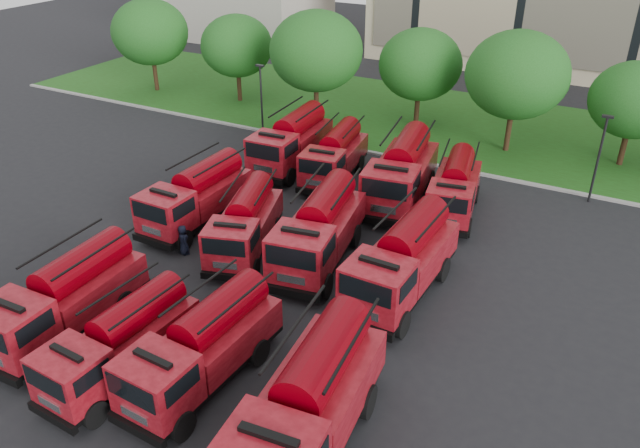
{
  "coord_description": "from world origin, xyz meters",
  "views": [
    {
      "loc": [
        13.54,
        -17.96,
        16.01
      ],
      "look_at": [
        1.33,
        4.74,
        1.8
      ],
      "focal_mm": 35.0,
      "sensor_mm": 36.0,
      "label": 1
    }
  ],
  "objects_px": {
    "fire_truck_0": "(65,297)",
    "fire_truck_1": "(121,342)",
    "fire_truck_8": "(291,141)",
    "fire_truck_2": "(203,346)",
    "fire_truck_5": "(245,223)",
    "fire_truck_10": "(402,172)",
    "fire_truck_4": "(196,196)",
    "fire_truck_6": "(319,230)",
    "fire_truck_3": "(309,404)",
    "firefighter_5": "(396,292)",
    "fire_truck_7": "(403,260)",
    "firefighter_4": "(185,254)",
    "fire_truck_11": "(455,188)",
    "fire_truck_9": "(335,155)"
  },
  "relations": [
    {
      "from": "fire_truck_0",
      "to": "fire_truck_7",
      "type": "distance_m",
      "value": 13.85
    },
    {
      "from": "fire_truck_1",
      "to": "fire_truck_5",
      "type": "xyz_separation_m",
      "value": [
        -1.03,
        9.43,
        0.05
      ]
    },
    {
      "from": "fire_truck_8",
      "to": "fire_truck_2",
      "type": "bearing_deg",
      "value": -71.86
    },
    {
      "from": "fire_truck_0",
      "to": "firefighter_4",
      "type": "xyz_separation_m",
      "value": [
        0.2,
        6.85,
        -1.63
      ]
    },
    {
      "from": "fire_truck_3",
      "to": "fire_truck_4",
      "type": "height_order",
      "value": "fire_truck_3"
    },
    {
      "from": "fire_truck_5",
      "to": "firefighter_4",
      "type": "height_order",
      "value": "fire_truck_5"
    },
    {
      "from": "fire_truck_6",
      "to": "fire_truck_10",
      "type": "height_order",
      "value": "fire_truck_10"
    },
    {
      "from": "fire_truck_8",
      "to": "fire_truck_9",
      "type": "distance_m",
      "value": 3.32
    },
    {
      "from": "fire_truck_1",
      "to": "firefighter_4",
      "type": "relative_size",
      "value": 4.22
    },
    {
      "from": "fire_truck_1",
      "to": "fire_truck_10",
      "type": "distance_m",
      "value": 18.42
    },
    {
      "from": "fire_truck_4",
      "to": "firefighter_4",
      "type": "xyz_separation_m",
      "value": [
        1.35,
        -2.86,
        -1.61
      ]
    },
    {
      "from": "fire_truck_5",
      "to": "fire_truck_4",
      "type": "bearing_deg",
      "value": 145.4
    },
    {
      "from": "firefighter_4",
      "to": "fire_truck_0",
      "type": "bearing_deg",
      "value": 121.64
    },
    {
      "from": "fire_truck_9",
      "to": "firefighter_5",
      "type": "relative_size",
      "value": 4.15
    },
    {
      "from": "fire_truck_1",
      "to": "fire_truck_4",
      "type": "xyz_separation_m",
      "value": [
        -4.87,
        10.58,
        0.15
      ]
    },
    {
      "from": "fire_truck_8",
      "to": "firefighter_4",
      "type": "height_order",
      "value": "fire_truck_8"
    },
    {
      "from": "fire_truck_2",
      "to": "fire_truck_6",
      "type": "xyz_separation_m",
      "value": [
        -0.24,
        9.13,
        0.15
      ]
    },
    {
      "from": "fire_truck_10",
      "to": "fire_truck_4",
      "type": "bearing_deg",
      "value": -146.86
    },
    {
      "from": "fire_truck_5",
      "to": "fire_truck_3",
      "type": "bearing_deg",
      "value": -64.71
    },
    {
      "from": "fire_truck_3",
      "to": "fire_truck_6",
      "type": "bearing_deg",
      "value": 111.08
    },
    {
      "from": "fire_truck_10",
      "to": "fire_truck_1",
      "type": "bearing_deg",
      "value": -109.59
    },
    {
      "from": "fire_truck_8",
      "to": "fire_truck_11",
      "type": "relative_size",
      "value": 1.1
    },
    {
      "from": "fire_truck_0",
      "to": "fire_truck_1",
      "type": "height_order",
      "value": "fire_truck_0"
    },
    {
      "from": "fire_truck_0",
      "to": "fire_truck_9",
      "type": "relative_size",
      "value": 1.04
    },
    {
      "from": "fire_truck_2",
      "to": "fire_truck_8",
      "type": "relative_size",
      "value": 0.92
    },
    {
      "from": "fire_truck_9",
      "to": "fire_truck_10",
      "type": "distance_m",
      "value": 4.76
    },
    {
      "from": "fire_truck_7",
      "to": "firefighter_4",
      "type": "xyz_separation_m",
      "value": [
        -10.55,
        -1.88,
        -1.72
      ]
    },
    {
      "from": "fire_truck_0",
      "to": "fire_truck_6",
      "type": "xyz_separation_m",
      "value": [
        6.33,
        9.38,
        0.09
      ]
    },
    {
      "from": "fire_truck_2",
      "to": "fire_truck_5",
      "type": "bearing_deg",
      "value": 117.8
    },
    {
      "from": "fire_truck_9",
      "to": "fire_truck_6",
      "type": "bearing_deg",
      "value": -75.06
    },
    {
      "from": "fire_truck_11",
      "to": "fire_truck_6",
      "type": "bearing_deg",
      "value": -127.98
    },
    {
      "from": "fire_truck_6",
      "to": "fire_truck_8",
      "type": "relative_size",
      "value": 1.04
    },
    {
      "from": "fire_truck_8",
      "to": "firefighter_4",
      "type": "distance_m",
      "value": 11.89
    },
    {
      "from": "fire_truck_8",
      "to": "fire_truck_10",
      "type": "relative_size",
      "value": 0.92
    },
    {
      "from": "fire_truck_5",
      "to": "fire_truck_10",
      "type": "distance_m",
      "value": 9.8
    },
    {
      "from": "fire_truck_6",
      "to": "fire_truck_10",
      "type": "distance_m",
      "value": 7.88
    },
    {
      "from": "fire_truck_1",
      "to": "fire_truck_5",
      "type": "bearing_deg",
      "value": 99.26
    },
    {
      "from": "fire_truck_11",
      "to": "firefighter_4",
      "type": "xyz_separation_m",
      "value": [
        -10.2,
        -10.37,
        -1.52
      ]
    },
    {
      "from": "fire_truck_9",
      "to": "firefighter_5",
      "type": "distance_m",
      "value": 12.4
    },
    {
      "from": "fire_truck_0",
      "to": "fire_truck_1",
      "type": "relative_size",
      "value": 1.11
    },
    {
      "from": "fire_truck_0",
      "to": "fire_truck_7",
      "type": "xyz_separation_m",
      "value": [
        10.75,
        8.73,
        0.09
      ]
    },
    {
      "from": "fire_truck_0",
      "to": "fire_truck_2",
      "type": "height_order",
      "value": "fire_truck_0"
    },
    {
      "from": "fire_truck_11",
      "to": "fire_truck_0",
      "type": "bearing_deg",
      "value": -131.63
    },
    {
      "from": "fire_truck_6",
      "to": "firefighter_4",
      "type": "xyz_separation_m",
      "value": [
        -6.12,
        -2.53,
        -1.73
      ]
    },
    {
      "from": "fire_truck_2",
      "to": "fire_truck_9",
      "type": "relative_size",
      "value": 1.01
    },
    {
      "from": "fire_truck_4",
      "to": "fire_truck_6",
      "type": "xyz_separation_m",
      "value": [
        7.47,
        -0.33,
        0.12
      ]
    },
    {
      "from": "fire_truck_9",
      "to": "fire_truck_11",
      "type": "xyz_separation_m",
      "value": [
        7.73,
        -0.91,
        -0.02
      ]
    },
    {
      "from": "fire_truck_4",
      "to": "fire_truck_8",
      "type": "relative_size",
      "value": 0.93
    },
    {
      "from": "firefighter_5",
      "to": "fire_truck_4",
      "type": "bearing_deg",
      "value": -19.61
    },
    {
      "from": "fire_truck_3",
      "to": "fire_truck_0",
      "type": "bearing_deg",
      "value": 171.32
    }
  ]
}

